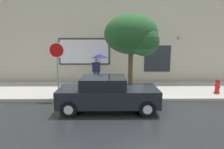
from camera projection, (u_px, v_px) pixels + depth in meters
ground_plane at (143, 109)px, 8.37m from camera, size 60.00×60.00×0.00m
sidewalk at (134, 90)px, 11.31m from camera, size 20.00×4.00×0.15m
building_facade at (130, 32)px, 13.19m from camera, size 20.00×0.67×7.00m
parked_car at (107, 94)px, 8.17m from camera, size 4.09×1.87×1.41m
fire_hydrant at (217, 86)px, 10.29m from camera, size 0.30×0.44×0.76m
pedestrian_with_umbrella at (99, 60)px, 11.91m from camera, size 1.05×1.05×1.96m
street_tree at (134, 36)px, 9.80m from camera, size 2.73×2.32×4.11m
stop_sign at (57, 59)px, 9.35m from camera, size 0.76×0.10×2.69m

